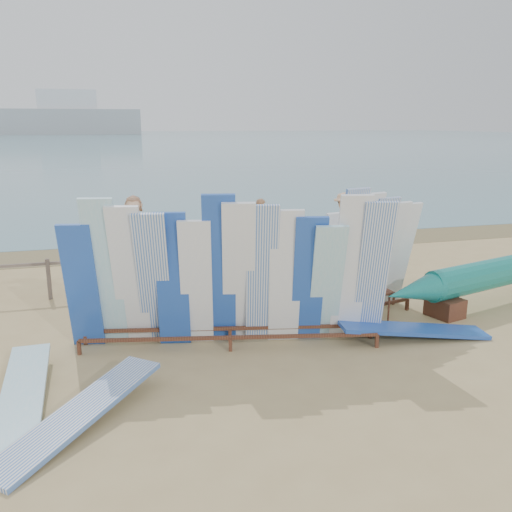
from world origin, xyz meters
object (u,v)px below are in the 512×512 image
object	(u,v)px
main_surfboard_rack	(230,279)
beachgoer_9	(344,222)
stroller	(253,256)
flat_board_a	(24,402)
flat_board_e	(81,426)
beach_chair_right	(168,266)
beach_chair_left	(188,264)
beachgoer_7	(261,224)
vendor_table	(368,306)
beachgoer_6	(237,236)
outrigger_canoe	(507,272)
side_surfboard_rack	(366,258)
flat_board_d	(413,339)
beachgoer_8	(244,241)
beachgoer_5	(135,229)

from	to	relation	value
main_surfboard_rack	beachgoer_9	size ratio (longest dim) A/B	3.09
main_surfboard_rack	stroller	distance (m)	4.89
flat_board_a	beachgoer_9	distance (m)	10.83
flat_board_e	beach_chair_right	xyz separation A→B (m)	(1.84, 6.75, 0.23)
beach_chair_left	beachgoer_7	xyz separation A→B (m)	(2.56, 2.34, 0.50)
main_surfboard_rack	stroller	bearing A→B (deg)	82.26
flat_board_e	beachgoer_9	distance (m)	10.88
vendor_table	stroller	bearing A→B (deg)	99.52
main_surfboard_rack	beachgoer_6	distance (m)	5.45
vendor_table	flat_board_a	xyz separation A→B (m)	(-5.95, -1.55, -0.35)
outrigger_canoe	beach_chair_right	xyz separation A→B (m)	(-6.80, 3.92, -0.40)
main_surfboard_rack	beachgoer_9	distance (m)	7.79
flat_board_e	side_surfboard_rack	bearing A→B (deg)	69.02
side_surfboard_rack	flat_board_d	bearing A→B (deg)	-90.69
flat_board_d	beachgoer_8	world-z (taller)	beachgoer_8
flat_board_a	beach_chair_left	bearing A→B (deg)	60.11
beach_chair_right	main_surfboard_rack	bearing A→B (deg)	-74.00
stroller	beachgoer_8	xyz separation A→B (m)	(-0.33, -0.34, 0.48)
flat_board_e	stroller	size ratio (longest dim) A/B	2.60
flat_board_d	beach_chair_left	size ratio (longest dim) A/B	2.91
side_surfboard_rack	vendor_table	world-z (taller)	side_surfboard_rack
flat_board_d	beachgoer_6	world-z (taller)	beachgoer_6
beachgoer_9	beachgoer_8	world-z (taller)	beachgoer_8
beach_chair_left	beachgoer_9	xyz separation A→B (m)	(4.87, 1.45, 0.61)
stroller	main_surfboard_rack	bearing A→B (deg)	-102.02
side_surfboard_rack	beach_chair_left	bearing A→B (deg)	114.51
vendor_table	beachgoer_7	size ratio (longest dim) A/B	0.68
beach_chair_right	stroller	world-z (taller)	stroller
flat_board_d	beach_chair_right	size ratio (longest dim) A/B	3.39
side_surfboard_rack	beachgoer_6	bearing A→B (deg)	96.25
side_surfboard_rack	beachgoer_6	size ratio (longest dim) A/B	1.60
main_surfboard_rack	flat_board_a	distance (m)	3.58
stroller	beachgoer_6	bearing A→B (deg)	117.15
beach_chair_left	beachgoer_8	world-z (taller)	beachgoer_8
stroller	beachgoer_7	size ratio (longest dim) A/B	0.67
beachgoer_5	main_surfboard_rack	bearing A→B (deg)	-71.62
beachgoer_6	outrigger_canoe	bearing A→B (deg)	-85.71
stroller	beachgoer_9	distance (m)	3.60
outrigger_canoe	beach_chair_left	size ratio (longest dim) A/B	7.40
outrigger_canoe	beachgoer_7	xyz separation A→B (m)	(-3.75, 6.16, 0.14)
beachgoer_5	flat_board_d	bearing A→B (deg)	-50.02
beachgoer_5	side_surfboard_rack	bearing A→B (deg)	-46.05
vendor_table	stroller	world-z (taller)	vendor_table
beachgoer_9	beachgoer_6	size ratio (longest dim) A/B	1.08
main_surfboard_rack	flat_board_d	xyz separation A→B (m)	(3.21, -0.53, -1.20)
beachgoer_7	beachgoer_8	bearing A→B (deg)	127.00
flat_board_d	flat_board_e	distance (m)	5.79
flat_board_d	stroller	xyz separation A→B (m)	(-1.61, 5.08, 0.42)
vendor_table	beachgoer_8	world-z (taller)	beachgoer_8
beachgoer_6	flat_board_d	bearing A→B (deg)	-115.96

